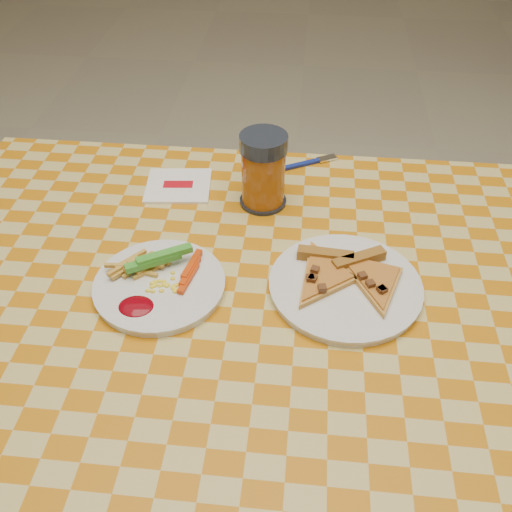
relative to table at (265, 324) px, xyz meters
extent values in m
plane|color=beige|center=(0.00, 0.00, -0.68)|extent=(8.00, 8.00, 0.00)
cylinder|color=white|center=(-0.54, 0.34, -0.33)|extent=(0.06, 0.06, 0.71)
cylinder|color=white|center=(0.54, 0.34, -0.33)|extent=(0.06, 0.06, 0.71)
cube|color=brown|center=(0.00, 0.00, 0.05)|extent=(1.20, 0.80, 0.04)
cylinder|color=white|center=(-0.17, -0.01, 0.08)|extent=(0.28, 0.28, 0.01)
cylinder|color=white|center=(0.13, 0.02, 0.08)|extent=(0.27, 0.27, 0.01)
cube|color=#106911|center=(-0.18, 0.03, 0.11)|extent=(0.10, 0.08, 0.02)
cube|color=#D13A09|center=(-0.13, 0.02, 0.09)|extent=(0.06, 0.08, 0.02)
ellipsoid|color=#71020C|center=(-0.20, -0.06, 0.09)|extent=(0.06, 0.05, 0.01)
cube|color=#995E22|center=(0.09, 0.08, 0.10)|extent=(0.10, 0.03, 0.02)
cube|color=#995E22|center=(0.15, 0.07, 0.10)|extent=(0.09, 0.06, 0.02)
cylinder|color=black|center=(-0.03, 0.25, 0.08)|extent=(0.09, 0.09, 0.01)
cylinder|color=#90480F|center=(-0.03, 0.25, 0.13)|extent=(0.08, 0.08, 0.12)
cylinder|color=black|center=(-0.03, 0.25, 0.21)|extent=(0.09, 0.09, 0.03)
cube|color=white|center=(-0.20, 0.29, 0.08)|extent=(0.14, 0.13, 0.01)
cube|color=red|center=(-0.20, 0.29, 0.08)|extent=(0.06, 0.03, 0.00)
cube|color=navy|center=(0.04, 0.39, 0.08)|extent=(0.09, 0.06, 0.01)
cube|color=white|center=(0.10, 0.42, 0.08)|extent=(0.05, 0.04, 0.00)
camera|label=1|loc=(0.05, -0.65, 0.74)|focal=40.00mm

